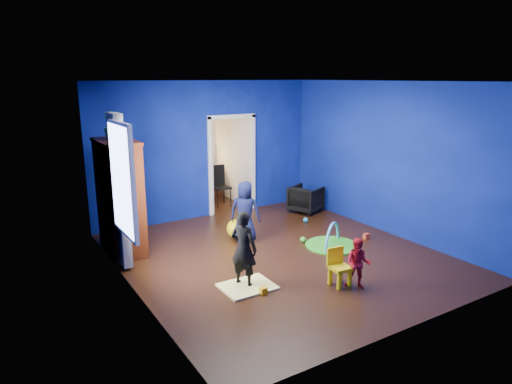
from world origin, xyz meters
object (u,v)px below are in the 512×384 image
kid_chair (340,269)px  play_mat (332,245)px  child_black (244,249)px  study_desk (203,182)px  armchair (306,199)px  folding_chair (221,187)px  tv_armoire (120,197)px  child_navy (245,212)px  vase (120,136)px  toddler_red (358,264)px  hopper_ball (236,229)px  crt_tv (122,195)px

kid_chair → play_mat: kid_chair is taller
child_black → study_desk: (1.68, 4.94, -0.19)m
armchair → play_mat: (-0.93, -1.98, -0.28)m
folding_chair → tv_armoire: bearing=-148.5°
tv_armoire → study_desk: size_ratio=2.23×
child_navy → study_desk: 3.44m
child_navy → kid_chair: child_navy is taller
vase → child_black: bearing=-60.1°
child_black → armchair: bearing=-80.5°
armchair → toddler_red: 3.87m
hopper_ball → folding_chair: size_ratio=0.40×
crt_tv → vase: bearing=-97.6°
toddler_red → crt_tv: (-2.43, 3.19, 0.65)m
vase → play_mat: bearing=-23.4°
child_black → play_mat: child_black is taller
tv_armoire → child_black: bearing=-63.5°
kid_chair → study_desk: size_ratio=0.57×
toddler_red → folding_chair: 4.92m
toddler_red → tv_armoire: tv_armoire is taller
folding_chair → child_black: bearing=-112.9°
child_black → folding_chair: (1.68, 3.98, -0.11)m
crt_tv → folding_chair: size_ratio=0.76×
study_desk → folding_chair: folding_chair is taller
child_black → toddler_red: (1.35, -0.93, -0.19)m
study_desk → folding_chair: bearing=-90.0°
child_black → toddler_red: size_ratio=1.51×
child_navy → toddler_red: bearing=140.7°
armchair → kid_chair: armchair is taller
crt_tv → study_desk: (2.76, 2.68, -0.65)m
child_navy → toddler_red: child_navy is taller
vase → crt_tv: 1.08m
study_desk → vase: bearing=-133.3°
child_black → toddler_red: child_black is taller
armchair → child_black: 3.99m
armchair → study_desk: study_desk is taller
child_navy → study_desk: bearing=-60.7°
play_mat → folding_chair: folding_chair is taller
tv_armoire → hopper_ball: (2.02, -0.43, -0.80)m
vase → study_desk: 4.42m
child_black → play_mat: 2.29m
vase → crt_tv: bearing=82.4°
child_navy → hopper_ball: child_navy is taller
vase → study_desk: size_ratio=0.23×
study_desk → folding_chair: size_ratio=0.96×
child_navy → vase: (-2.07, 0.38, 1.49)m
kid_chair → vase: bearing=137.0°
hopper_ball → crt_tv: bearing=167.8°
play_mat → folding_chair: (-0.47, 3.43, 0.45)m
play_mat → folding_chair: size_ratio=1.04×
armchair → play_mat: bearing=132.9°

